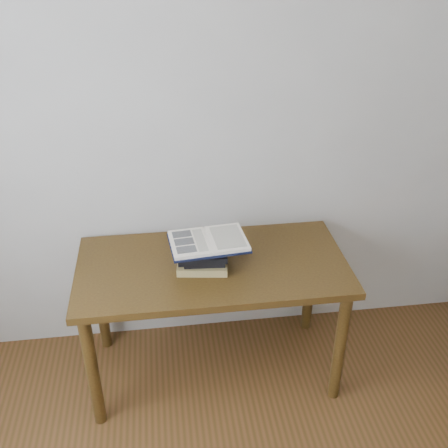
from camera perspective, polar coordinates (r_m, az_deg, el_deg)
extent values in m
cube|color=#AAA8A1|center=(2.62, -1.20, 11.22)|extent=(3.50, 0.04, 2.60)
cube|color=#483212|center=(2.57, -1.28, -4.65)|extent=(1.32, 0.66, 0.04)
cylinder|color=#483212|center=(2.61, -14.13, -15.28)|extent=(0.06, 0.06, 0.67)
cylinder|color=#483212|center=(2.71, 12.50, -12.94)|extent=(0.06, 0.06, 0.67)
cylinder|color=#483212|center=(3.01, -13.31, -7.97)|extent=(0.06, 0.06, 0.67)
cylinder|color=#483212|center=(3.10, 9.34, -6.23)|extent=(0.06, 0.06, 0.67)
cube|color=tan|center=(2.51, -2.34, -4.50)|extent=(0.26, 0.18, 0.04)
cube|color=black|center=(2.51, -2.18, -3.69)|extent=(0.20, 0.15, 0.03)
cube|color=black|center=(2.48, -2.44, -3.21)|extent=(0.23, 0.17, 0.03)
cube|color=maroon|center=(2.47, -2.34, -2.56)|extent=(0.22, 0.17, 0.03)
cube|color=black|center=(2.46, -1.72, -2.08)|extent=(0.38, 0.28, 0.01)
cube|color=silver|center=(2.44, -3.79, -2.07)|extent=(0.19, 0.25, 0.02)
cube|color=silver|center=(2.47, 0.32, -1.57)|extent=(0.19, 0.25, 0.02)
cylinder|color=silver|center=(2.46, -1.72, -1.85)|extent=(0.03, 0.24, 0.01)
cube|color=black|center=(2.49, -4.62, -1.10)|extent=(0.09, 0.06, 0.00)
cube|color=black|center=(2.44, -4.37, -1.92)|extent=(0.09, 0.06, 0.00)
cube|color=black|center=(2.38, -4.11, -2.78)|extent=(0.09, 0.06, 0.00)
cube|color=beige|center=(2.44, -2.61, -1.75)|extent=(0.06, 0.20, 0.00)
cube|color=beige|center=(2.47, 0.40, -1.38)|extent=(0.16, 0.21, 0.00)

